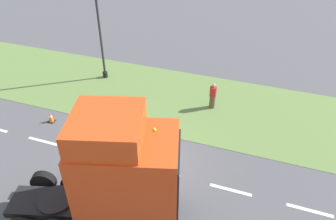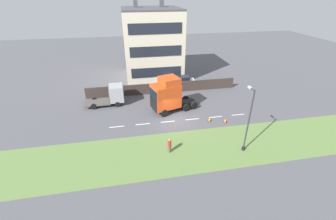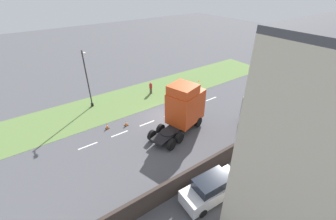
{
  "view_description": "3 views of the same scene",
  "coord_description": "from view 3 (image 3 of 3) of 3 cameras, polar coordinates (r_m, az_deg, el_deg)",
  "views": [
    {
      "loc": [
        9.94,
        4.79,
        10.79
      ],
      "look_at": [
        -1.36,
        0.76,
        2.5
      ],
      "focal_mm": 35.0,
      "sensor_mm": 36.0,
      "label": 1
    },
    {
      "loc": [
        -23.94,
        5.46,
        14.93
      ],
      "look_at": [
        -1.84,
        1.24,
        2.71
      ],
      "focal_mm": 24.0,
      "sensor_mm": 36.0,
      "label": 2
    },
    {
      "loc": [
        17.53,
        -12.06,
        13.59
      ],
      "look_at": [
        0.58,
        0.05,
        1.13
      ],
      "focal_mm": 24.0,
      "sensor_mm": 36.0,
      "label": 3
    }
  ],
  "objects": [
    {
      "name": "flatbed_truck",
      "position": [
        25.66,
        21.84,
        0.36
      ],
      "size": [
        2.48,
        5.59,
        2.85
      ],
      "rotation": [
        0.0,
        0.0,
        3.17
      ],
      "color": "#999EA3",
      "rests_on": "ground"
    },
    {
      "name": "traffic_cone_trailing",
      "position": [
        24.04,
        -10.6,
        -3.33
      ],
      "size": [
        0.36,
        0.36,
        0.58
      ],
      "color": "black",
      "rests_on": "ground"
    },
    {
      "name": "boundary_wall",
      "position": [
        19.5,
        14.69,
        -11.14
      ],
      "size": [
        0.25,
        24.0,
        1.71
      ],
      "color": "#382D28",
      "rests_on": "ground"
    },
    {
      "name": "pedestrian",
      "position": [
        30.13,
        -4.4,
        5.62
      ],
      "size": [
        0.39,
        0.39,
        1.59
      ],
      "color": "brown",
      "rests_on": "ground"
    },
    {
      "name": "grass_verge",
      "position": [
        29.72,
        -7.5,
        3.41
      ],
      "size": [
        7.0,
        44.0,
        0.01
      ],
      "color": "#607F42",
      "rests_on": "ground"
    },
    {
      "name": "lane_markings",
      "position": [
        24.91,
        -2.19,
        -2.19
      ],
      "size": [
        0.16,
        17.8,
        0.0
      ],
      "color": "white",
      "rests_on": "ground"
    },
    {
      "name": "traffic_cone_lead",
      "position": [
        24.02,
        -15.22,
        -4.0
      ],
      "size": [
        0.36,
        0.36,
        0.58
      ],
      "color": "black",
      "rests_on": "ground"
    },
    {
      "name": "lorry_cab",
      "position": [
        22.33,
        4.1,
        0.83
      ],
      "size": [
        4.22,
        6.73,
        5.01
      ],
      "rotation": [
        0.0,
        0.0,
        0.29
      ],
      "color": "black",
      "rests_on": "ground"
    },
    {
      "name": "lamp_post",
      "position": [
        27.36,
        -19.65,
        6.62
      ],
      "size": [
        1.28,
        0.32,
        6.83
      ],
      "color": "black",
      "rests_on": "ground"
    },
    {
      "name": "parked_car",
      "position": [
        16.74,
        11.12,
        -18.91
      ],
      "size": [
        2.02,
        4.67,
        1.96
      ],
      "rotation": [
        0.0,
        0.0,
        -0.05
      ],
      "color": "silver",
      "rests_on": "ground"
    },
    {
      "name": "ground_plane",
      "position": [
        25.24,
        -0.87,
        -1.69
      ],
      "size": [
        120.0,
        120.0,
        0.0
      ],
      "primitive_type": "plane",
      "color": "#515156",
      "rests_on": "ground"
    }
  ]
}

